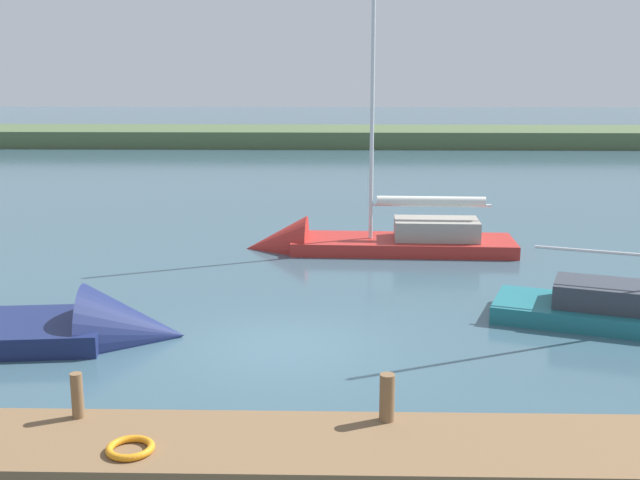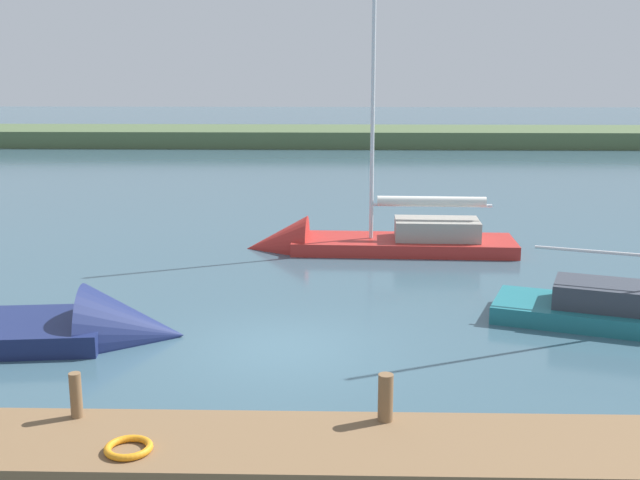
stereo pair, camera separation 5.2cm
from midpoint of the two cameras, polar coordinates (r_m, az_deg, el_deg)
ground_plane at (r=16.58m, az=-2.66°, el=-7.88°), size 200.00×200.00×0.00m
far_shoreline at (r=59.94m, az=0.27°, el=6.97°), size 180.00×8.00×2.40m
dock_pier at (r=11.52m, az=-4.60°, el=-15.71°), size 18.33×1.90×0.66m
mooring_post_near at (r=12.39m, az=-17.31°, el=-10.70°), size 0.18×0.18×0.69m
mooring_post_far at (r=11.78m, az=4.76°, el=-11.31°), size 0.22×0.22×0.72m
life_ring_buoy at (r=11.31m, az=-13.73°, el=-14.45°), size 0.66×0.66×0.10m
sailboat_far_left at (r=25.18m, az=2.73°, el=-0.48°), size 8.62×2.51×9.88m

